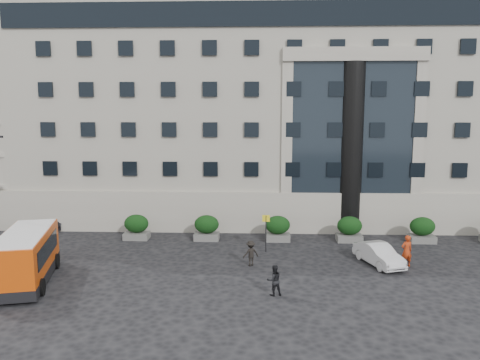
# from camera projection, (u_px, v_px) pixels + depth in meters

# --- Properties ---
(ground) EXTENTS (120.00, 120.00, 0.00)m
(ground) POSITION_uv_depth(u_px,v_px,m) (171.00, 277.00, 26.74)
(ground) COLOR black
(ground) RESTS_ON ground
(civic_building) EXTENTS (44.00, 24.00, 18.00)m
(civic_building) POSITION_uv_depth(u_px,v_px,m) (269.00, 115.00, 46.93)
(civic_building) COLOR gray
(civic_building) RESTS_ON ground
(entrance_column) EXTENTS (1.80, 1.80, 13.00)m
(entrance_column) POSITION_uv_depth(u_px,v_px,m) (351.00, 149.00, 35.50)
(entrance_column) COLOR black
(entrance_column) RESTS_ON ground
(apartment_far) EXTENTS (13.00, 13.00, 22.00)m
(apartment_far) POSITION_uv_depth(u_px,v_px,m) (25.00, 99.00, 63.76)
(apartment_far) COLOR #766345
(apartment_far) RESTS_ON ground
(hedge_a) EXTENTS (1.80, 1.26, 1.84)m
(hedge_a) POSITION_uv_depth(u_px,v_px,m) (136.00, 227.00, 34.47)
(hedge_a) COLOR #565654
(hedge_a) RESTS_ON ground
(hedge_b) EXTENTS (1.80, 1.26, 1.84)m
(hedge_b) POSITION_uv_depth(u_px,v_px,m) (207.00, 227.00, 34.26)
(hedge_b) COLOR #565654
(hedge_b) RESTS_ON ground
(hedge_c) EXTENTS (1.80, 1.26, 1.84)m
(hedge_c) POSITION_uv_depth(u_px,v_px,m) (278.00, 228.00, 34.06)
(hedge_c) COLOR #565654
(hedge_c) RESTS_ON ground
(hedge_d) EXTENTS (1.80, 1.26, 1.84)m
(hedge_d) POSITION_uv_depth(u_px,v_px,m) (349.00, 229.00, 33.85)
(hedge_d) COLOR #565654
(hedge_d) RESTS_ON ground
(hedge_e) EXTENTS (1.80, 1.26, 1.84)m
(hedge_e) POSITION_uv_depth(u_px,v_px,m) (422.00, 230.00, 33.65)
(hedge_e) COLOR #565654
(hedge_e) RESTS_ON ground
(bus_stop_sign) EXTENTS (0.50, 0.08, 2.52)m
(bus_stop_sign) POSITION_uv_depth(u_px,v_px,m) (266.00, 227.00, 31.21)
(bus_stop_sign) COLOR #262628
(bus_stop_sign) RESTS_ON ground
(minibus) EXTENTS (3.91, 7.13, 2.82)m
(minibus) POSITION_uv_depth(u_px,v_px,m) (26.00, 255.00, 25.59)
(minibus) COLOR #C34009
(minibus) RESTS_ON ground
(red_truck) EXTENTS (2.63, 4.84, 2.49)m
(red_truck) POSITION_uv_depth(u_px,v_px,m) (62.00, 206.00, 40.29)
(red_truck) COLOR maroon
(red_truck) RESTS_ON ground
(parked_car_c) EXTENTS (2.08, 5.05, 1.46)m
(parked_car_c) POSITION_uv_depth(u_px,v_px,m) (59.00, 217.00, 38.60)
(parked_car_c) COLOR black
(parked_car_c) RESTS_ON ground
(parked_car_d) EXTENTS (3.05, 5.88, 1.58)m
(parked_car_d) POSITION_uv_depth(u_px,v_px,m) (55.00, 213.00, 39.60)
(parked_car_d) COLOR black
(parked_car_d) RESTS_ON ground
(white_taxi) EXTENTS (2.60, 4.22, 1.31)m
(white_taxi) POSITION_uv_depth(u_px,v_px,m) (379.00, 254.00, 28.72)
(white_taxi) COLOR silver
(white_taxi) RESTS_ON ground
(pedestrian_a) EXTENTS (0.80, 0.62, 1.95)m
(pedestrian_a) POSITION_uv_depth(u_px,v_px,m) (407.00, 251.00, 28.35)
(pedestrian_a) COLOR #A93110
(pedestrian_a) RESTS_ON ground
(pedestrian_b) EXTENTS (0.93, 0.82, 1.61)m
(pedestrian_b) POSITION_uv_depth(u_px,v_px,m) (274.00, 280.00, 23.92)
(pedestrian_b) COLOR black
(pedestrian_b) RESTS_ON ground
(pedestrian_c) EXTENTS (1.16, 0.94, 1.56)m
(pedestrian_c) POSITION_uv_depth(u_px,v_px,m) (251.00, 253.00, 28.53)
(pedestrian_c) COLOR black
(pedestrian_c) RESTS_ON ground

